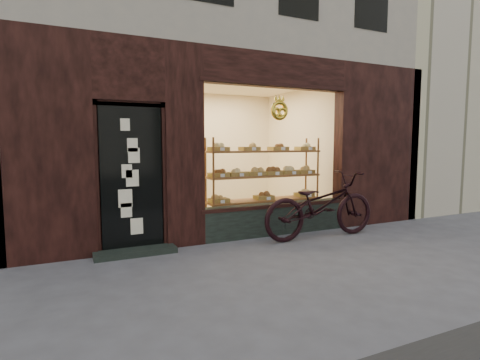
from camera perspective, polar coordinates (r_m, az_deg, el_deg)
ground at (r=4.79m, az=13.85°, el=-14.03°), size 90.00×90.00×0.00m
neighbor_right at (r=15.64m, az=29.78°, el=15.55°), size 12.00×7.00×9.00m
display_shelf at (r=6.93m, az=3.66°, el=-0.36°), size 2.20×0.45×1.70m
bicycle at (r=6.47m, az=12.16°, el=-3.74°), size 2.15×0.78×1.12m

